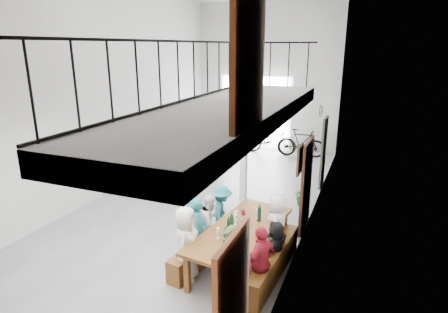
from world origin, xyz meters
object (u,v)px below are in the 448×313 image
at_px(tasting_table, 241,232).
at_px(host_standing, 232,278).
at_px(oak_barrel, 207,136).
at_px(serving_counter, 221,135).
at_px(bicycle_near, 269,140).
at_px(side_bench, 155,164).
at_px(bench_inner, 204,251).

xyz_separation_m(tasting_table, host_standing, (0.37, -1.46, 0.08)).
relative_size(tasting_table, oak_barrel, 2.69).
bearing_deg(oak_barrel, tasting_table, -61.61).
distance_m(serving_counter, bicycle_near, 2.20).
bearing_deg(side_bench, bench_inner, -48.79).
bearing_deg(side_bench, host_standing, -49.62).
xyz_separation_m(tasting_table, bench_inner, (-0.70, -0.07, -0.49)).
height_order(side_bench, host_standing, host_standing).
bearing_deg(oak_barrel, serving_counter, 62.68).
relative_size(bench_inner, host_standing, 1.18).
xyz_separation_m(tasting_table, side_bench, (-4.41, 4.16, -0.49)).
height_order(oak_barrel, bicycle_near, bicycle_near).
bearing_deg(host_standing, oak_barrel, 141.20).
bearing_deg(bicycle_near, tasting_table, -166.88).
relative_size(oak_barrel, host_standing, 0.62).
relative_size(side_bench, bicycle_near, 0.80).
height_order(bench_inner, oak_barrel, oak_barrel).
distance_m(tasting_table, bench_inner, 0.86).
bearing_deg(host_standing, bicycle_near, 126.72).
bearing_deg(bench_inner, serving_counter, 120.55).
relative_size(serving_counter, bicycle_near, 0.81).
bearing_deg(serving_counter, tasting_table, -66.70).
bearing_deg(serving_counter, bicycle_near, -12.95).
relative_size(tasting_table, bench_inner, 1.41).
height_order(serving_counter, bicycle_near, bicycle_near).
xyz_separation_m(bench_inner, host_standing, (1.07, -1.39, 0.57)).
bearing_deg(tasting_table, side_bench, 144.37).
bearing_deg(host_standing, serving_counter, 138.05).
xyz_separation_m(serving_counter, host_standing, (4.03, -9.46, 0.37)).
height_order(bench_inner, serving_counter, serving_counter).
distance_m(oak_barrel, host_standing, 9.85).
bearing_deg(tasting_table, bench_inner, -166.22).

